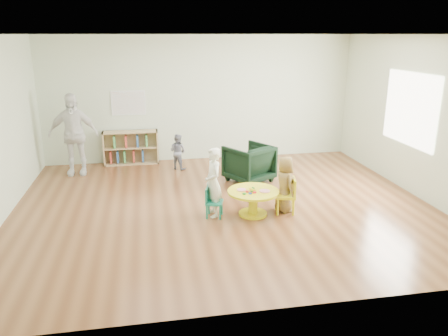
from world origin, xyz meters
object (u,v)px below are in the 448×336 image
object	(u,v)px
bookshelf	(131,148)
adult_caretaker	(73,135)
activity_table	(253,198)
toddler	(178,152)
kid_chair_left	(212,201)
armchair	(249,163)
child_right	(285,184)
child_left	(213,182)
kid_chair_right	(288,194)

from	to	relation	value
bookshelf	adult_caretaker	world-z (taller)	adult_caretaker
activity_table	toddler	bearing A→B (deg)	109.97
kid_chair_left	toddler	size ratio (longest dim) A/B	0.64
activity_table	armchair	distance (m)	1.70
kid_chair_left	child_right	distance (m)	1.22
child_right	toddler	world-z (taller)	child_right
child_right	toddler	xyz separation A→B (m)	(-1.53, 2.68, -0.08)
armchair	child_left	xyz separation A→B (m)	(-0.96, -1.58, 0.19)
adult_caretaker	activity_table	bearing A→B (deg)	-39.26
kid_chair_right	kid_chair_left	bearing A→B (deg)	99.17
armchair	adult_caretaker	distance (m)	3.63
activity_table	kid_chair_left	distance (m)	0.66
activity_table	adult_caretaker	bearing A→B (deg)	138.51
activity_table	bookshelf	xyz separation A→B (m)	(-2.01, 3.34, 0.08)
child_left	kid_chair_right	bearing A→B (deg)	76.70
child_left	adult_caretaker	size ratio (longest dim) A/B	0.66
kid_chair_right	child_left	xyz separation A→B (m)	(-1.21, 0.10, 0.24)
toddler	armchair	bearing A→B (deg)	177.57
bookshelf	child_right	bearing A→B (deg)	-52.20
bookshelf	adult_caretaker	xyz separation A→B (m)	(-1.10, -0.60, 0.48)
kid_chair_right	armchair	world-z (taller)	armchair
toddler	adult_caretaker	world-z (taller)	adult_caretaker
armchair	child_left	size ratio (longest dim) A/B	0.72
bookshelf	child_right	xyz separation A→B (m)	(2.55, -3.28, 0.10)
kid_chair_left	child_left	distance (m)	0.30
child_right	armchair	bearing A→B (deg)	-1.89
kid_chair_left	child_left	xyz separation A→B (m)	(0.03, 0.05, 0.29)
kid_chair_right	bookshelf	bearing A→B (deg)	48.91
kid_chair_right	child_left	size ratio (longest dim) A/B	0.53
child_right	bookshelf	bearing A→B (deg)	28.24
child_left	toddler	size ratio (longest dim) A/B	1.45
kid_chair_left	armchair	xyz separation A→B (m)	(0.98, 1.63, 0.10)
armchair	kid_chair_right	bearing A→B (deg)	68.05
activity_table	kid_chair_left	bearing A→B (deg)	176.72
activity_table	armchair	bearing A→B (deg)	79.03
activity_table	toddler	distance (m)	2.91
child_left	adult_caretaker	world-z (taller)	adult_caretaker
toddler	adult_caretaker	distance (m)	2.16
toddler	adult_caretaker	xyz separation A→B (m)	(-2.11, 0.01, 0.46)
toddler	kid_chair_right	bearing A→B (deg)	156.37
kid_chair_right	child_right	distance (m)	0.17
activity_table	kid_chair_right	distance (m)	0.58
child_left	adult_caretaker	bearing A→B (deg)	-145.79
activity_table	kid_chair_right	world-z (taller)	kid_chair_right
bookshelf	toddler	distance (m)	1.18
kid_chair_left	child_right	bearing A→B (deg)	108.24
adult_caretaker	kid_chair_right	bearing A→B (deg)	-34.57
kid_chair_left	toddler	distance (m)	2.72
bookshelf	toddler	xyz separation A→B (m)	(1.01, -0.61, 0.02)
kid_chair_left	child_left	world-z (taller)	child_left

